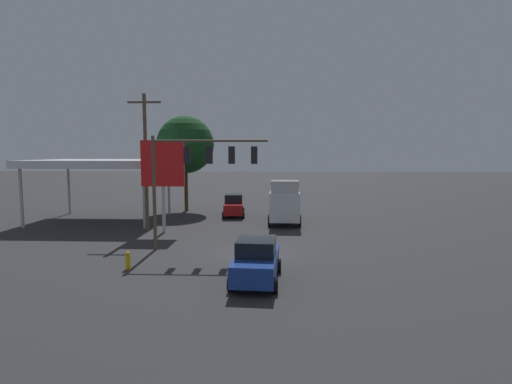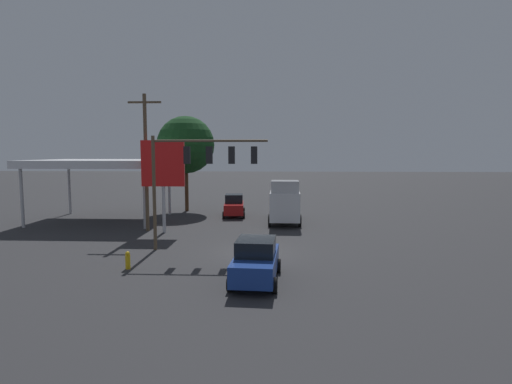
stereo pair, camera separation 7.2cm
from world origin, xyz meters
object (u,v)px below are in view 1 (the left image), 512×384
(traffic_signal_assembly, at_px, (200,164))
(utility_pole, at_px, (146,159))
(hatchback_crossing, at_px, (234,206))
(sedan_far, at_px, (256,260))
(price_sign, at_px, (163,166))
(delivery_truck, at_px, (284,202))
(fire_hydrant, at_px, (128,260))
(street_tree, at_px, (185,145))

(traffic_signal_assembly, relative_size, utility_pole, 0.68)
(utility_pole, height_order, hatchback_crossing, utility_pole)
(sedan_far, height_order, hatchback_crossing, hatchback_crossing)
(utility_pole, height_order, price_sign, utility_pole)
(price_sign, height_order, sedan_far, price_sign)
(price_sign, distance_m, delivery_truck, 10.39)
(utility_pole, xyz_separation_m, hatchback_crossing, (-5.68, -7.08, -4.30))
(traffic_signal_assembly, distance_m, price_sign, 6.27)
(utility_pole, bearing_deg, sedan_far, 127.06)
(sedan_far, bearing_deg, traffic_signal_assembly, -144.11)
(sedan_far, relative_size, fire_hydrant, 5.12)
(price_sign, distance_m, hatchback_crossing, 9.55)
(utility_pole, xyz_separation_m, sedan_far, (-8.51, 11.27, -4.30))
(utility_pole, height_order, street_tree, utility_pole)
(utility_pole, relative_size, fire_hydrant, 11.28)
(hatchback_crossing, distance_m, street_tree, 8.09)
(price_sign, xyz_separation_m, street_tree, (0.72, -10.75, 1.73))
(hatchback_crossing, distance_m, fire_hydrant, 17.12)
(utility_pole, distance_m, delivery_truck, 11.52)
(utility_pole, bearing_deg, fire_hydrant, 102.23)
(delivery_truck, xyz_separation_m, hatchback_crossing, (4.49, -3.00, -0.75))
(hatchback_crossing, bearing_deg, delivery_truck, 51.83)
(street_tree, bearing_deg, price_sign, 93.83)
(sedan_far, relative_size, street_tree, 0.49)
(traffic_signal_assembly, relative_size, delivery_truck, 0.98)
(traffic_signal_assembly, bearing_deg, sedan_far, 122.23)
(traffic_signal_assembly, bearing_deg, hatchback_crossing, -93.06)
(street_tree, distance_m, fire_hydrant, 20.79)
(hatchback_crossing, bearing_deg, sedan_far, 4.35)
(utility_pole, relative_size, hatchback_crossing, 2.53)
(fire_hydrant, bearing_deg, price_sign, -85.62)
(delivery_truck, xyz_separation_m, fire_hydrant, (8.08, 13.73, -1.26))
(price_sign, bearing_deg, hatchback_crossing, -119.25)
(traffic_signal_assembly, bearing_deg, delivery_truck, -117.92)
(hatchback_crossing, bearing_deg, traffic_signal_assembly, -7.48)
(utility_pole, height_order, delivery_truck, utility_pole)
(delivery_truck, bearing_deg, utility_pole, -67.09)
(utility_pole, distance_m, street_tree, 10.28)
(traffic_signal_assembly, distance_m, delivery_truck, 11.56)
(traffic_signal_assembly, bearing_deg, street_tree, -74.78)
(price_sign, bearing_deg, traffic_signal_assembly, 125.07)
(price_sign, bearing_deg, utility_pole, -22.12)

